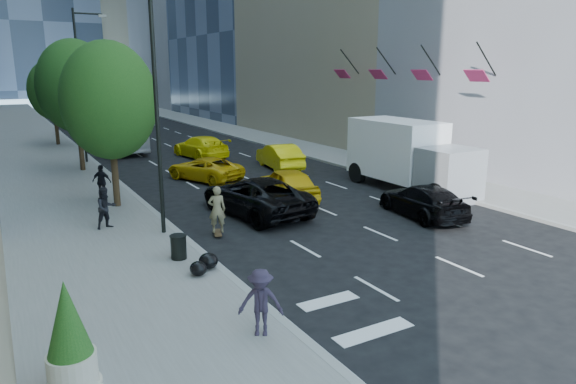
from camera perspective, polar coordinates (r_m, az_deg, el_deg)
ground at (r=20.09m, az=7.99°, el=-5.05°), size 160.00×160.00×0.00m
sidewalk_left at (r=45.48m, az=-26.12°, el=4.22°), size 6.00×120.00×0.15m
sidewalk_right at (r=50.36m, az=-4.01°, el=6.34°), size 4.00×120.00×0.15m
lamp_near at (r=19.74m, az=-14.04°, el=11.57°), size 2.13×0.22×10.00m
lamp_far at (r=37.37m, az=-21.93°, el=11.75°), size 2.13×0.22×10.00m
tree_near at (r=24.44m, az=-19.25°, el=9.54°), size 4.20×4.20×7.46m
tree_mid at (r=34.29m, az=-22.57°, el=10.79°), size 4.50×4.50×7.99m
tree_far at (r=47.22m, az=-24.69°, el=10.23°), size 3.90×3.90×6.92m
traffic_signal at (r=55.26m, az=-24.66°, el=10.13°), size 2.48×0.53×5.20m
facade_flags at (r=33.57m, az=12.40°, el=12.94°), size 1.85×13.30×2.05m
skateboarder at (r=20.08m, az=-7.89°, el=-2.29°), size 0.78×0.64×1.85m
black_sedan_lincoln at (r=22.91m, az=-3.61°, el=-0.43°), size 3.48×6.32×1.68m
black_sedan_mercedes at (r=23.30m, az=14.73°, el=-0.94°), size 2.74×5.15×1.42m
taxi_a at (r=25.35m, az=-0.05°, el=0.91°), size 2.70×5.05×1.63m
taxi_b at (r=33.55m, az=-0.95°, el=4.01°), size 2.40×5.09×1.61m
taxi_c at (r=30.38m, az=-9.25°, el=2.58°), size 3.95×5.35×1.35m
taxi_d at (r=38.18m, az=-9.68°, el=4.98°), size 2.98×5.78×1.60m
city_bus at (r=44.54m, az=-18.72°, el=6.85°), size 3.38×12.42×3.43m
box_truck at (r=28.07m, az=13.28°, el=3.95°), size 2.80×7.64×3.65m
pedestrian_a at (r=21.56m, az=-19.57°, el=-1.67°), size 0.96×0.84×1.68m
pedestrian_b at (r=26.69m, az=-19.98°, el=1.10°), size 1.01×0.95×1.67m
pedestrian_c at (r=12.42m, az=-3.06°, el=-12.15°), size 1.24×1.09×1.66m
trash_can at (r=17.62m, az=-12.06°, el=-6.04°), size 0.52×0.52×0.78m
planter_shrub at (r=11.22m, az=-23.13°, el=-14.73°), size 0.96×0.96×2.30m
garbage_bags at (r=16.46m, az=-9.27°, el=-7.89°), size 1.04×1.00×0.51m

